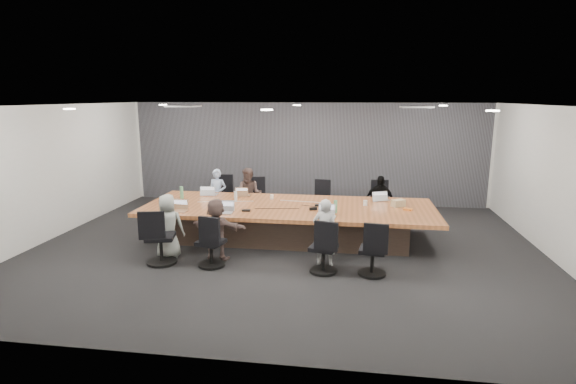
# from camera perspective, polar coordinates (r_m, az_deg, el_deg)

# --- Properties ---
(floor) EXTENTS (10.00, 8.00, 0.00)m
(floor) POSITION_cam_1_polar(r_m,az_deg,el_deg) (9.08, -0.37, -7.02)
(floor) COLOR black
(floor) RESTS_ON ground
(ceiling) EXTENTS (10.00, 8.00, 0.00)m
(ceiling) POSITION_cam_1_polar(r_m,az_deg,el_deg) (8.58, -0.39, 10.94)
(ceiling) COLOR white
(ceiling) RESTS_ON wall_back
(wall_back) EXTENTS (10.00, 0.00, 2.80)m
(wall_back) POSITION_cam_1_polar(r_m,az_deg,el_deg) (12.65, 2.36, 4.93)
(wall_back) COLOR silver
(wall_back) RESTS_ON ground
(wall_front) EXTENTS (10.00, 0.00, 2.80)m
(wall_front) POSITION_cam_1_polar(r_m,az_deg,el_deg) (4.92, -7.44, -6.62)
(wall_front) COLOR silver
(wall_front) RESTS_ON ground
(wall_left) EXTENTS (0.00, 8.00, 2.80)m
(wall_left) POSITION_cam_1_polar(r_m,az_deg,el_deg) (10.68, -27.98, 2.20)
(wall_left) COLOR silver
(wall_left) RESTS_ON ground
(wall_right) EXTENTS (0.00, 8.00, 2.80)m
(wall_right) POSITION_cam_1_polar(r_m,az_deg,el_deg) (9.39, 31.39, 0.67)
(wall_right) COLOR silver
(wall_right) RESTS_ON ground
(curtain) EXTENTS (9.80, 0.04, 2.80)m
(curtain) POSITION_cam_1_polar(r_m,az_deg,el_deg) (12.57, 2.32, 4.88)
(curtain) COLOR #4F4E56
(curtain) RESTS_ON ground
(conference_table) EXTENTS (6.00, 2.20, 0.74)m
(conference_table) POSITION_cam_1_polar(r_m,az_deg,el_deg) (9.43, 0.09, -3.73)
(conference_table) COLOR #48362C
(conference_table) RESTS_ON ground
(chair_0) EXTENTS (0.59, 0.59, 0.84)m
(chair_0) POSITION_cam_1_polar(r_m,az_deg,el_deg) (11.45, -8.40, -0.93)
(chair_0) COLOR black
(chair_0) RESTS_ON ground
(chair_1) EXTENTS (0.65, 0.65, 0.77)m
(chair_1) POSITION_cam_1_polar(r_m,az_deg,el_deg) (11.26, -4.50, -1.24)
(chair_1) COLOR black
(chair_1) RESTS_ON ground
(chair_2) EXTENTS (0.56, 0.56, 0.72)m
(chair_2) POSITION_cam_1_polar(r_m,az_deg,el_deg) (11.02, 4.50, -1.66)
(chair_2) COLOR black
(chair_2) RESTS_ON ground
(chair_3) EXTENTS (0.57, 0.57, 0.77)m
(chair_3) POSITION_cam_1_polar(r_m,az_deg,el_deg) (11.01, 11.40, -1.76)
(chair_3) COLOR black
(chair_3) RESTS_ON ground
(chair_4) EXTENTS (0.68, 0.68, 0.84)m
(chair_4) POSITION_cam_1_polar(r_m,az_deg,el_deg) (8.42, -15.86, -6.02)
(chair_4) COLOR black
(chair_4) RESTS_ON ground
(chair_5) EXTENTS (0.60, 0.60, 0.74)m
(chair_5) POSITION_cam_1_polar(r_m,az_deg,el_deg) (8.11, -9.75, -6.82)
(chair_5) COLOR black
(chair_5) RESTS_ON ground
(chair_6) EXTENTS (0.60, 0.60, 0.74)m
(chair_6) POSITION_cam_1_polar(r_m,az_deg,el_deg) (7.74, 4.52, -7.58)
(chair_6) COLOR black
(chair_6) RESTS_ON ground
(chair_7) EXTENTS (0.57, 0.57, 0.74)m
(chair_7) POSITION_cam_1_polar(r_m,az_deg,el_deg) (7.74, 10.68, -7.77)
(chair_7) COLOR black
(chair_7) RESTS_ON ground
(person_0) EXTENTS (0.48, 0.34, 1.24)m
(person_0) POSITION_cam_1_polar(r_m,az_deg,el_deg) (11.08, -8.94, -0.31)
(person_0) COLOR #99ADCF
(person_0) RESTS_ON ground
(laptop_0) EXTENTS (0.35, 0.25, 0.02)m
(laptop_0) POSITION_cam_1_polar(r_m,az_deg,el_deg) (10.54, -9.84, -0.27)
(laptop_0) COLOR #B2B2B7
(laptop_0) RESTS_ON conference_table
(person_1) EXTENTS (0.64, 0.51, 1.29)m
(person_1) POSITION_cam_1_polar(r_m,az_deg,el_deg) (10.87, -4.92, -0.32)
(person_1) COLOR #503D38
(person_1) RESTS_ON ground
(laptop_1) EXTENTS (0.31, 0.23, 0.02)m
(laptop_1) POSITION_cam_1_polar(r_m,az_deg,el_deg) (10.32, -5.62, -0.41)
(laptop_1) COLOR #8C6647
(laptop_1) RESTS_ON conference_table
(person_3) EXTENTS (0.74, 0.44, 1.19)m
(person_3) POSITION_cam_1_polar(r_m,az_deg,el_deg) (10.62, 11.55, -1.11)
(person_3) COLOR black
(person_3) RESTS_ON ground
(laptop_3) EXTENTS (0.37, 0.30, 0.02)m
(laptop_3) POSITION_cam_1_polar(r_m,az_deg,el_deg) (10.05, 11.75, -0.95)
(laptop_3) COLOR #B2B2B7
(laptop_3) RESTS_ON conference_table
(person_4) EXTENTS (0.64, 0.47, 1.21)m
(person_4) POSITION_cam_1_polar(r_m,az_deg,el_deg) (8.67, -15.00, -4.18)
(person_4) COLOR gray
(person_4) RESTS_ON ground
(laptop_4) EXTENTS (0.35, 0.25, 0.02)m
(laptop_4) POSITION_cam_1_polar(r_m,az_deg,el_deg) (9.12, -13.70, -2.37)
(laptop_4) COLOR #8C6647
(laptop_4) RESTS_ON conference_table
(person_5) EXTENTS (1.11, 0.51, 1.16)m
(person_5) POSITION_cam_1_polar(r_m,az_deg,el_deg) (8.36, -9.06, -4.70)
(person_5) COLOR brown
(person_5) RESTS_ON ground
(laptop_5) EXTENTS (0.30, 0.22, 0.02)m
(laptop_5) POSITION_cam_1_polar(r_m,az_deg,el_deg) (8.82, -8.05, -2.63)
(laptop_5) COLOR #B2B2B7
(laptop_5) RESTS_ON conference_table
(person_6) EXTENTS (0.48, 0.35, 1.22)m
(person_6) POSITION_cam_1_polar(r_m,az_deg,el_deg) (8.00, 4.72, -5.13)
(person_6) COLOR #ADADAD
(person_6) RESTS_ON ground
(laptop_6) EXTENTS (0.34, 0.24, 0.02)m
(laptop_6) POSITION_cam_1_polar(r_m,az_deg,el_deg) (8.49, 4.97, -3.14)
(laptop_6) COLOR #B2B2B7
(laptop_6) RESTS_ON conference_table
(bottle_green_left) EXTENTS (0.10, 0.10, 0.27)m
(bottle_green_left) POSITION_cam_1_polar(r_m,az_deg,el_deg) (10.23, -13.35, -0.07)
(bottle_green_left) COLOR #5CA571
(bottle_green_left) RESTS_ON conference_table
(bottle_green_right) EXTENTS (0.08, 0.08, 0.25)m
(bottle_green_right) POSITION_cam_1_polar(r_m,az_deg,el_deg) (8.79, 6.05, -1.85)
(bottle_green_right) COLOR #5CA571
(bottle_green_right) RESTS_ON conference_table
(bottle_clear) EXTENTS (0.07, 0.07, 0.23)m
(bottle_clear) POSITION_cam_1_polar(r_m,az_deg,el_deg) (9.74, -6.67, -0.56)
(bottle_clear) COLOR silver
(bottle_clear) RESTS_ON conference_table
(cup_white_far) EXTENTS (0.09, 0.09, 0.10)m
(cup_white_far) POSITION_cam_1_polar(r_m,az_deg,el_deg) (9.93, -2.07, -0.63)
(cup_white_far) COLOR white
(cup_white_far) RESTS_ON conference_table
(cup_white_near) EXTENTS (0.10, 0.10, 0.11)m
(cup_white_near) POSITION_cam_1_polar(r_m,az_deg,el_deg) (9.48, 9.79, -1.38)
(cup_white_near) COLOR white
(cup_white_near) RESTS_ON conference_table
(mug_brown) EXTENTS (0.13, 0.13, 0.12)m
(mug_brown) POSITION_cam_1_polar(r_m,az_deg,el_deg) (9.75, -15.82, -1.26)
(mug_brown) COLOR brown
(mug_brown) RESTS_ON conference_table
(mic_left) EXTENTS (0.17, 0.12, 0.03)m
(mic_left) POSITION_cam_1_polar(r_m,az_deg,el_deg) (8.92, -5.33, -2.34)
(mic_left) COLOR black
(mic_left) RESTS_ON conference_table
(mic_right) EXTENTS (0.16, 0.11, 0.03)m
(mic_right) POSITION_cam_1_polar(r_m,az_deg,el_deg) (9.34, 3.89, -1.66)
(mic_right) COLOR black
(mic_right) RESTS_ON conference_table
(stapler) EXTENTS (0.16, 0.10, 0.06)m
(stapler) POSITION_cam_1_polar(r_m,az_deg,el_deg) (8.98, 3.22, -2.13)
(stapler) COLOR black
(stapler) RESTS_ON conference_table
(canvas_bag) EXTENTS (0.31, 0.28, 0.14)m
(canvas_bag) POSITION_cam_1_polar(r_m,az_deg,el_deg) (9.53, 13.83, -1.38)
(canvas_bag) COLOR tan
(canvas_bag) RESTS_ON conference_table
(snack_packet) EXTENTS (0.19, 0.16, 0.04)m
(snack_packet) POSITION_cam_1_polar(r_m,az_deg,el_deg) (9.27, 14.96, -2.14)
(snack_packet) COLOR orange
(snack_packet) RESTS_ON conference_table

